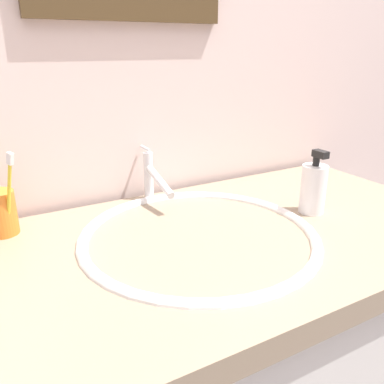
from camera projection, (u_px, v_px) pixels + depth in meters
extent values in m
cube|color=beige|center=(127.00, 59.00, 0.98)|extent=(2.50, 0.04, 2.40)
cube|color=gray|center=(196.00, 252.00, 0.83)|extent=(1.30, 0.60, 0.05)
ellipsoid|color=white|center=(199.00, 256.00, 0.86)|extent=(0.44, 0.44, 0.09)
torus|color=white|center=(199.00, 236.00, 0.84)|extent=(0.50, 0.50, 0.02)
cylinder|color=#595B60|center=(199.00, 274.00, 0.87)|extent=(0.03, 0.03, 0.01)
cylinder|color=silver|center=(149.00, 176.00, 1.03)|extent=(0.02, 0.02, 0.12)
cylinder|color=silver|center=(159.00, 180.00, 0.98)|extent=(0.02, 0.14, 0.05)
cylinder|color=silver|center=(145.00, 148.00, 1.02)|extent=(0.01, 0.05, 0.01)
cylinder|color=orange|center=(0.00, 213.00, 0.84)|extent=(0.07, 0.07, 0.09)
cylinder|color=yellow|center=(9.00, 198.00, 0.81)|extent=(0.03, 0.04, 0.17)
cube|color=white|center=(10.00, 159.00, 0.77)|extent=(0.02, 0.02, 0.03)
cylinder|color=white|center=(313.00, 189.00, 0.95)|extent=(0.06, 0.06, 0.12)
cylinder|color=black|center=(316.00, 161.00, 0.93)|extent=(0.02, 0.02, 0.02)
cube|color=black|center=(321.00, 154.00, 0.91)|extent=(0.02, 0.04, 0.02)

